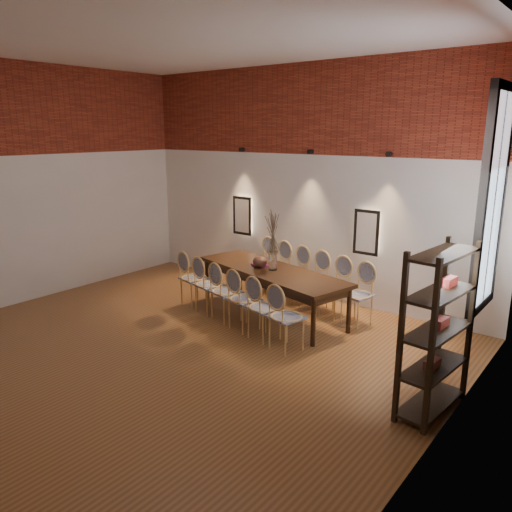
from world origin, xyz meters
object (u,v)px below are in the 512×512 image
Objects in this scene: dining_table at (271,292)px; book at (260,265)px; vase at (273,261)px; chair_far_b at (277,269)px; chair_near_e at (264,308)px; chair_near_d at (244,299)px; chair_near_b at (209,285)px; chair_near_c at (226,292)px; chair_far_c at (294,275)px; chair_near_a at (194,278)px; shelving_rack at (437,331)px; chair_far_f at (357,295)px; chair_far_a at (260,264)px; chair_far_d at (314,281)px; bowl at (260,262)px; chair_near_f at (287,317)px; chair_far_e at (334,288)px.

book is at bearing -179.90° from dining_table.
chair_far_b is at bearing 121.90° from vase.
chair_near_d is at bearing -180.00° from chair_near_e.
chair_near_b is 1.39m from chair_near_e.
chair_near_c and chair_far_c have the same top height.
vase is at bearing 70.25° from chair_near_c.
chair_near_c is at bearing -0.00° from chair_near_a.
shelving_rack is (3.55, -2.13, 0.43)m from chair_far_b.
chair_far_b is 1.86m from chair_far_f.
book is (-1.58, -0.38, 0.30)m from chair_far_f.
chair_far_a and chair_far_d have the same top height.
dining_table is 2.96× the size of chair_near_b.
chair_near_a and chair_far_f have the same top height.
chair_far_a is 2.32m from chair_far_f.
chair_near_a is at bearing 175.23° from shelving_rack.
chair_far_a is at bearing 147.91° from dining_table.
shelving_rack is (3.27, -1.26, 0.06)m from bowl.
dining_table is at bearing 46.26° from chair_near_b.
dining_table is 2.96× the size of chair_far_c.
chair_far_f is at bearing 90.00° from chair_near_f.
chair_near_b and chair_far_f have the same top height.
chair_far_d is (0.45, -0.10, 0.00)m from chair_far_c.
vase is 0.17× the size of shelving_rack.
chair_near_c is at bearing -180.00° from chair_near_f.
chair_near_b is at bearing -147.93° from vase.
chair_near_a and chair_near_d have the same top height.
chair_near_c is at bearing 107.69° from chair_far_b.
chair_far_d is (-0.12, 1.52, 0.00)m from chair_near_e.
chair_far_a is at bearing 141.91° from chair_near_e.
bowl is at bearing 29.22° from chair_far_f.
chair_near_d is at bearing 57.46° from chair_far_f.
chair_near_d and chair_far_d have the same top height.
chair_near_e is 3.13× the size of vase.
dining_table is 1.01m from chair_far_e.
shelving_rack is (4.01, -2.23, 0.43)m from chair_far_a.
chair_near_b is at bearing 107.69° from chair_far_a.
chair_near_c and chair_far_e have the same top height.
vase is (-0.03, 0.75, 0.43)m from chair_near_d.
chair_near_b and chair_near_f have the same top height.
vase is (-0.36, -0.66, 0.43)m from chair_far_d.
chair_near_d is at bearing 122.54° from chair_far_b.
shelving_rack is (4.33, -0.81, 0.43)m from chair_near_a.
chair_near_c is 0.77m from bowl.
chair_near_a and chair_near_c have the same top height.
chair_near_c is at bearing 46.26° from chair_far_f.
chair_far_a is 0.93m from chair_far_c.
chair_near_e and chair_far_f have the same top height.
chair_far_d is at bearing 107.69° from chair_near_e.
chair_near_d is 1.00× the size of chair_far_b.
chair_far_e and chair_far_f have the same top height.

